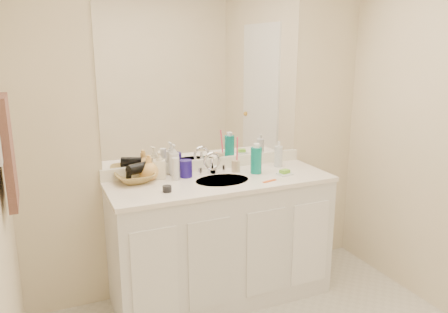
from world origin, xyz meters
name	(u,v)px	position (x,y,z in m)	size (l,w,h in m)	color
wall_back	(206,126)	(0.00, 1.30, 1.20)	(2.60, 0.02, 2.40)	beige
vanity_cabinet	(221,241)	(0.00, 1.02, 0.42)	(1.50, 0.55, 0.85)	white
countertop	(221,181)	(0.00, 1.02, 0.86)	(1.52, 0.57, 0.03)	white
backsplash	(207,164)	(0.00, 1.29, 0.92)	(1.52, 0.03, 0.08)	white
sink_basin	(222,182)	(0.00, 1.00, 0.87)	(0.37, 0.37, 0.02)	beige
faucet	(212,166)	(0.00, 1.18, 0.94)	(0.02, 0.02, 0.11)	silver
mirror	(206,75)	(0.00, 1.29, 1.56)	(1.48, 0.01, 1.20)	white
blue_mug	(186,169)	(-0.20, 1.17, 0.94)	(0.09, 0.09, 0.12)	navy
tan_cup	(236,166)	(0.17, 1.15, 0.92)	(0.06, 0.06, 0.08)	#C4AD8A
toothbrush	(237,151)	(0.18, 1.15, 1.03)	(0.01, 0.01, 0.21)	#FF4368
mouthwash_bottle	(256,160)	(0.28, 1.06, 0.97)	(0.08, 0.08, 0.19)	#0A8377
clear_pump_bottle	(278,157)	(0.52, 1.15, 0.96)	(0.06, 0.06, 0.15)	silver
soap_dish	(285,174)	(0.45, 0.94, 0.89)	(0.10, 0.08, 0.01)	white
green_soap	(285,171)	(0.45, 0.94, 0.90)	(0.06, 0.05, 0.02)	#73C32F
orange_comb	(269,181)	(0.28, 0.85, 0.88)	(0.11, 0.02, 0.00)	#ED5B19
dark_jar	(167,189)	(-0.41, 0.92, 0.90)	(0.06, 0.06, 0.04)	black
extra_white_bottle	(175,169)	(-0.28, 1.14, 0.96)	(0.05, 0.05, 0.15)	silver
soap_bottle_white	(174,160)	(-0.26, 1.25, 0.99)	(0.08, 0.08, 0.22)	white
soap_bottle_cream	(159,165)	(-0.37, 1.22, 0.97)	(0.08, 0.09, 0.19)	#F6EBC8
soap_bottle_yellow	(149,167)	(-0.45, 1.21, 0.96)	(0.13, 0.13, 0.17)	#F1B75D
wicker_basket	(135,177)	(-0.55, 1.20, 0.91)	(0.26, 0.26, 0.06)	olive
hair_dryer	(138,168)	(-0.53, 1.20, 0.97)	(0.07, 0.07, 0.14)	black
hand_towel	(8,151)	(-1.25, 0.77, 1.25)	(0.04, 0.32, 0.55)	#492E27
switch_plate	(0,150)	(-1.27, 0.57, 1.30)	(0.01, 0.09, 0.13)	silver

